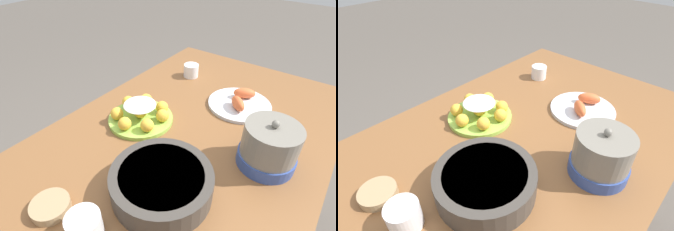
% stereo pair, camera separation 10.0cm
% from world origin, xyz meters
% --- Properties ---
extents(dining_table, '(1.34, 0.93, 0.77)m').
position_xyz_m(dining_table, '(0.00, 0.00, 0.67)').
color(dining_table, brown).
rests_on(dining_table, ground_plane).
extents(cake_plate, '(0.25, 0.25, 0.08)m').
position_xyz_m(cake_plate, '(0.09, -0.20, 0.80)').
color(cake_plate, '#99CC4C').
rests_on(cake_plate, dining_table).
extents(serving_bowl, '(0.29, 0.29, 0.08)m').
position_xyz_m(serving_bowl, '(0.32, 0.08, 0.81)').
color(serving_bowl, '#3D3833').
rests_on(serving_bowl, dining_table).
extents(sauce_bowl, '(0.11, 0.11, 0.03)m').
position_xyz_m(sauce_bowl, '(0.54, -0.13, 0.79)').
color(sauce_bowl, tan).
rests_on(sauce_bowl, dining_table).
extents(seafood_platter, '(0.26, 0.26, 0.06)m').
position_xyz_m(seafood_platter, '(-0.24, 0.07, 0.79)').
color(seafood_platter, silver).
rests_on(seafood_platter, dining_table).
extents(cup_near, '(0.07, 0.07, 0.06)m').
position_xyz_m(cup_near, '(-0.34, -0.24, 0.80)').
color(cup_near, white).
rests_on(cup_near, dining_table).
extents(cup_far, '(0.09, 0.09, 0.07)m').
position_xyz_m(cup_far, '(0.53, 0.01, 0.81)').
color(cup_far, white).
rests_on(cup_far, dining_table).
extents(warming_pot, '(0.18, 0.18, 0.17)m').
position_xyz_m(warming_pot, '(0.03, 0.28, 0.84)').
color(warming_pot, '#334C99').
rests_on(warming_pot, dining_table).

